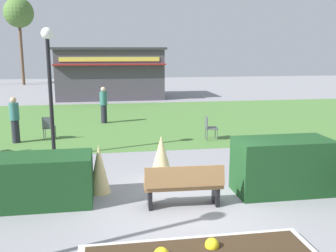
{
  "coord_description": "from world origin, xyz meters",
  "views": [
    {
      "loc": [
        -1.76,
        -7.53,
        3.34
      ],
      "look_at": [
        -0.06,
        2.77,
        1.26
      ],
      "focal_mm": 40.75,
      "sensor_mm": 36.0,
      "label": 1
    }
  ],
  "objects_px": {
    "lamppost_mid": "(50,77)",
    "person_strolling": "(104,105)",
    "parked_car_west_slot": "(80,81)",
    "tree_right_bg": "(19,14)",
    "person_standing": "(15,120)",
    "cafe_chair_east": "(209,126)",
    "food_kiosk": "(110,73)",
    "cafe_chair_west": "(49,126)",
    "park_bench": "(184,185)"
  },
  "relations": [
    {
      "from": "lamppost_mid",
      "to": "person_strolling",
      "type": "height_order",
      "value": "lamppost_mid"
    },
    {
      "from": "parked_car_west_slot",
      "to": "lamppost_mid",
      "type": "bearing_deg",
      "value": -88.77
    },
    {
      "from": "person_strolling",
      "to": "tree_right_bg",
      "type": "xyz_separation_m",
      "value": [
        -7.81,
        21.65,
        5.92
      ]
    },
    {
      "from": "lamppost_mid",
      "to": "person_standing",
      "type": "distance_m",
      "value": 3.14
    },
    {
      "from": "cafe_chair_east",
      "to": "food_kiosk",
      "type": "bearing_deg",
      "value": 104.05
    },
    {
      "from": "lamppost_mid",
      "to": "cafe_chair_west",
      "type": "xyz_separation_m",
      "value": [
        -0.47,
        2.45,
        -2.01
      ]
    },
    {
      "from": "lamppost_mid",
      "to": "person_standing",
      "type": "bearing_deg",
      "value": 127.26
    },
    {
      "from": "lamppost_mid",
      "to": "cafe_chair_west",
      "type": "height_order",
      "value": "lamppost_mid"
    },
    {
      "from": "food_kiosk",
      "to": "cafe_chair_east",
      "type": "bearing_deg",
      "value": -75.95
    },
    {
      "from": "food_kiosk",
      "to": "person_strolling",
      "type": "xyz_separation_m",
      "value": [
        -0.47,
        -9.75,
        -0.92
      ]
    },
    {
      "from": "cafe_chair_west",
      "to": "cafe_chair_east",
      "type": "bearing_deg",
      "value": -9.66
    },
    {
      "from": "cafe_chair_west",
      "to": "person_standing",
      "type": "xyz_separation_m",
      "value": [
        -1.14,
        -0.33,
        0.33
      ]
    },
    {
      "from": "park_bench",
      "to": "person_strolling",
      "type": "xyz_separation_m",
      "value": [
        -1.7,
        10.14,
        0.38
      ]
    },
    {
      "from": "parked_car_west_slot",
      "to": "tree_right_bg",
      "type": "relative_size",
      "value": 0.52
    },
    {
      "from": "park_bench",
      "to": "person_standing",
      "type": "relative_size",
      "value": 1.02
    },
    {
      "from": "tree_right_bg",
      "to": "person_standing",
      "type": "bearing_deg",
      "value": -79.57
    },
    {
      "from": "cafe_chair_east",
      "to": "park_bench",
      "type": "bearing_deg",
      "value": -110.24
    },
    {
      "from": "park_bench",
      "to": "cafe_chair_west",
      "type": "bearing_deg",
      "value": 118.01
    },
    {
      "from": "park_bench",
      "to": "person_standing",
      "type": "bearing_deg",
      "value": 126.02
    },
    {
      "from": "food_kiosk",
      "to": "tree_right_bg",
      "type": "distance_m",
      "value": 15.34
    },
    {
      "from": "lamppost_mid",
      "to": "parked_car_west_slot",
      "type": "distance_m",
      "value": 22.88
    },
    {
      "from": "cafe_chair_east",
      "to": "tree_right_bg",
      "type": "bearing_deg",
      "value": 114.52
    },
    {
      "from": "park_bench",
      "to": "person_standing",
      "type": "height_order",
      "value": "person_standing"
    },
    {
      "from": "park_bench",
      "to": "cafe_chair_east",
      "type": "bearing_deg",
      "value": 69.76
    },
    {
      "from": "cafe_chair_west",
      "to": "person_standing",
      "type": "height_order",
      "value": "person_standing"
    },
    {
      "from": "cafe_chair_west",
      "to": "person_strolling",
      "type": "distance_m",
      "value": 3.71
    },
    {
      "from": "cafe_chair_west",
      "to": "person_standing",
      "type": "relative_size",
      "value": 0.53
    },
    {
      "from": "park_bench",
      "to": "person_strolling",
      "type": "distance_m",
      "value": 10.29
    },
    {
      "from": "lamppost_mid",
      "to": "person_standing",
      "type": "relative_size",
      "value": 2.38
    },
    {
      "from": "tree_right_bg",
      "to": "parked_car_west_slot",
      "type": "bearing_deg",
      "value": -37.32
    },
    {
      "from": "food_kiosk",
      "to": "cafe_chair_west",
      "type": "relative_size",
      "value": 8.44
    },
    {
      "from": "cafe_chair_east",
      "to": "person_strolling",
      "type": "distance_m",
      "value": 5.68
    },
    {
      "from": "lamppost_mid",
      "to": "food_kiosk",
      "type": "bearing_deg",
      "value": 82.32
    },
    {
      "from": "cafe_chair_west",
      "to": "parked_car_west_slot",
      "type": "height_order",
      "value": "parked_car_west_slot"
    },
    {
      "from": "food_kiosk",
      "to": "cafe_chair_east",
      "type": "height_order",
      "value": "food_kiosk"
    },
    {
      "from": "park_bench",
      "to": "food_kiosk",
      "type": "xyz_separation_m",
      "value": [
        -1.23,
        19.89,
        1.3
      ]
    },
    {
      "from": "food_kiosk",
      "to": "parked_car_west_slot",
      "type": "bearing_deg",
      "value": 108.69
    },
    {
      "from": "park_bench",
      "to": "lamppost_mid",
      "type": "distance_m",
      "value": 6.04
    },
    {
      "from": "person_strolling",
      "to": "food_kiosk",
      "type": "bearing_deg",
      "value": 16.11
    },
    {
      "from": "lamppost_mid",
      "to": "food_kiosk",
      "type": "relative_size",
      "value": 0.54
    },
    {
      "from": "food_kiosk",
      "to": "tree_right_bg",
      "type": "bearing_deg",
      "value": 124.82
    },
    {
      "from": "cafe_chair_west",
      "to": "tree_right_bg",
      "type": "bearing_deg",
      "value": 103.09
    },
    {
      "from": "person_strolling",
      "to": "parked_car_west_slot",
      "type": "bearing_deg",
      "value": 25.73
    },
    {
      "from": "cafe_chair_west",
      "to": "parked_car_west_slot",
      "type": "relative_size",
      "value": 0.21
    },
    {
      "from": "park_bench",
      "to": "parked_car_west_slot",
      "type": "distance_m",
      "value": 27.68
    },
    {
      "from": "park_bench",
      "to": "lamppost_mid",
      "type": "height_order",
      "value": "lamppost_mid"
    },
    {
      "from": "person_strolling",
      "to": "parked_car_west_slot",
      "type": "distance_m",
      "value": 17.41
    },
    {
      "from": "lamppost_mid",
      "to": "person_strolling",
      "type": "bearing_deg",
      "value": 73.94
    },
    {
      "from": "food_kiosk",
      "to": "tree_right_bg",
      "type": "xyz_separation_m",
      "value": [
        -8.28,
        11.9,
        5.0
      ]
    },
    {
      "from": "person_strolling",
      "to": "tree_right_bg",
      "type": "relative_size",
      "value": 0.2
    }
  ]
}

